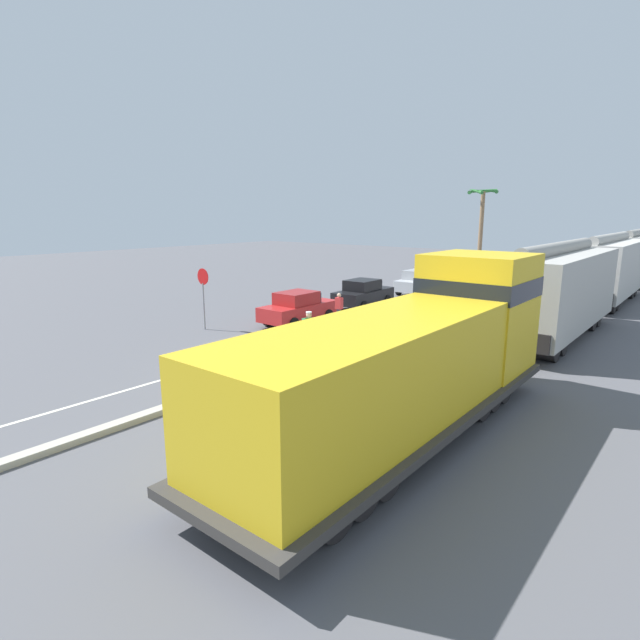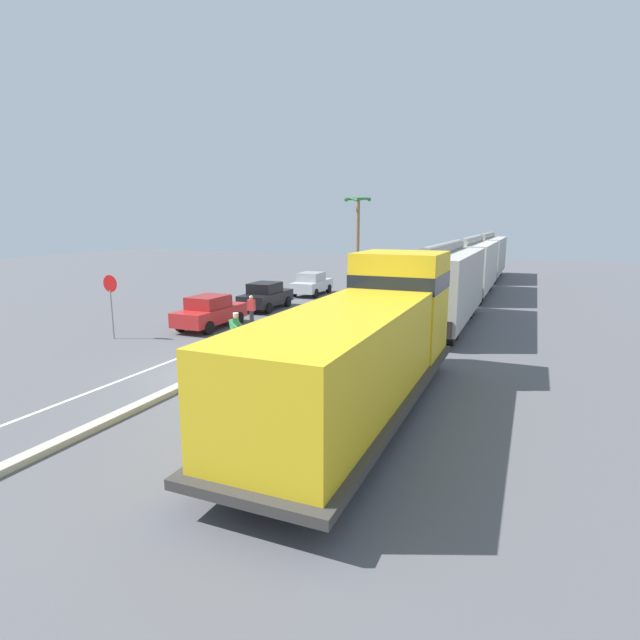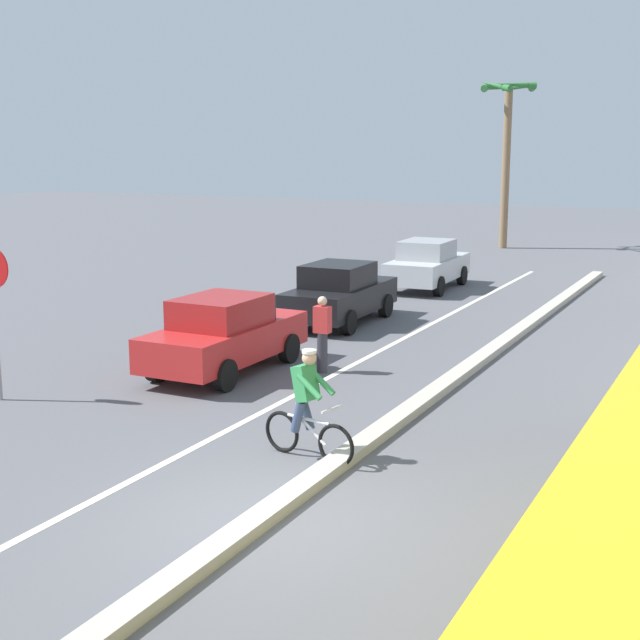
{
  "view_description": "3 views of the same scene",
  "coord_description": "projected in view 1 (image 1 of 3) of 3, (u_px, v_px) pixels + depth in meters",
  "views": [
    {
      "loc": [
        11.48,
        -11.89,
        5.35
      ],
      "look_at": [
        -0.75,
        3.13,
        1.21
      ],
      "focal_mm": 28.0,
      "sensor_mm": 36.0,
      "label": 1
    },
    {
      "loc": [
        9.98,
        -14.04,
        5.22
      ],
      "look_at": [
        3.27,
        1.64,
        1.83
      ],
      "focal_mm": 28.0,
      "sensor_mm": 36.0,
      "label": 2
    },
    {
      "loc": [
        5.41,
        -9.24,
        4.72
      ],
      "look_at": [
        -3.04,
        7.52,
        1.0
      ],
      "focal_mm": 50.0,
      "sensor_mm": 36.0,
      "label": 3
    }
  ],
  "objects": [
    {
      "name": "hopper_car_trailing",
      "position": [
        636.0,
        256.0,
        39.09
      ],
      "size": [
        2.9,
        10.6,
        4.18
      ],
      "color": "#ADAAA3",
      "rests_on": "ground"
    },
    {
      "name": "parked_car_red",
      "position": [
        298.0,
        308.0,
        24.5
      ],
      "size": [
        1.85,
        4.21,
        1.62
      ],
      "color": "red",
      "rests_on": "ground"
    },
    {
      "name": "locomotive",
      "position": [
        419.0,
        360.0,
        12.34
      ],
      "size": [
        3.1,
        11.61,
        4.2
      ],
      "color": "gold",
      "rests_on": "ground"
    },
    {
      "name": "parked_car_silver",
      "position": [
        419.0,
        282.0,
        33.8
      ],
      "size": [
        1.94,
        4.25,
        1.62
      ],
      "color": "#B7BABF",
      "rests_on": "ground"
    },
    {
      "name": "median_curb",
      "position": [
        375.0,
        337.0,
        21.75
      ],
      "size": [
        0.36,
        36.0,
        0.16
      ],
      "primitive_type": "cube",
      "color": "#B2AD9E",
      "rests_on": "ground"
    },
    {
      "name": "hopper_car_middle",
      "position": [
        607.0,
        269.0,
        30.29
      ],
      "size": [
        2.9,
        10.6,
        4.18
      ],
      "color": "#BCB9B2",
      "rests_on": "ground"
    },
    {
      "name": "cyclist",
      "position": [
        308.0,
        335.0,
        19.06
      ],
      "size": [
        1.69,
        0.55,
        1.71
      ],
      "color": "black",
      "rests_on": "ground"
    },
    {
      "name": "ground_plane",
      "position": [
        280.0,
        372.0,
        17.22
      ],
      "size": [
        120.0,
        120.0,
        0.0
      ],
      "primitive_type": "plane",
      "color": "#56565B"
    },
    {
      "name": "palm_tree_near",
      "position": [
        482.0,
        211.0,
        43.03
      ],
      "size": [
        2.64,
        2.74,
        7.59
      ],
      "color": "#846647",
      "rests_on": "ground"
    },
    {
      "name": "hopper_car_lead",
      "position": [
        555.0,
        291.0,
        21.49
      ],
      "size": [
        2.9,
        10.6,
        4.18
      ],
      "color": "#AEACA4",
      "rests_on": "ground"
    },
    {
      "name": "parked_car_black",
      "position": [
        363.0,
        293.0,
        28.93
      ],
      "size": [
        1.93,
        4.25,
        1.62
      ],
      "color": "black",
      "rests_on": "ground"
    },
    {
      "name": "lane_stripe",
      "position": [
        332.0,
        331.0,
        23.25
      ],
      "size": [
        0.14,
        36.0,
        0.01
      ],
      "primitive_type": "cube",
      "color": "silver",
      "rests_on": "ground"
    },
    {
      "name": "stop_sign",
      "position": [
        203.0,
        287.0,
        23.09
      ],
      "size": [
        0.76,
        0.08,
        2.88
      ],
      "color": "gray",
      "rests_on": "ground"
    },
    {
      "name": "pedestrian_by_cars",
      "position": [
        339.0,
        309.0,
        24.02
      ],
      "size": [
        0.34,
        0.22,
        1.62
      ],
      "color": "#33333D",
      "rests_on": "ground"
    }
  ]
}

